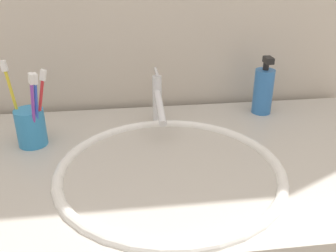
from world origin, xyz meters
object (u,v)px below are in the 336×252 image
Objects in this scene: toothbrush_purple at (33,106)px; soap_dispenser at (263,90)px; toothbrush_red at (40,103)px; toothbrush_blue at (36,106)px; faucet at (158,101)px; toothbrush_yellow at (13,97)px; toothbrush_cup at (31,127)px.

toothbrush_purple is 0.60m from soap_dispenser.
toothbrush_blue is at bearing -109.15° from toothbrush_red.
toothbrush_red is at bearing -164.50° from faucet.
toothbrush_yellow is 0.64m from soap_dispenser.
toothbrush_purple is at bearing -129.48° from toothbrush_blue.
soap_dispenser is (0.57, 0.14, -0.04)m from toothbrush_blue.
faucet is at bearing 12.23° from toothbrush_cup.
toothbrush_blue is at bearing -166.26° from soap_dispenser.
toothbrush_cup is 0.08m from toothbrush_yellow.
toothbrush_cup is at bearing -167.77° from faucet.
toothbrush_yellow is at bearing 162.49° from toothbrush_red.
toothbrush_blue is at bearing -45.08° from toothbrush_cup.
toothbrush_yellow reaches higher than soap_dispenser.
toothbrush_cup is at bearing -169.22° from soap_dispenser.
toothbrush_purple reaches higher than toothbrush_blue.
toothbrush_cup is 0.48× the size of toothbrush_purple.
toothbrush_purple is 1.01× the size of toothbrush_blue.
toothbrush_blue reaches higher than faucet.
toothbrush_cup is 0.49× the size of toothbrush_blue.
faucet is 0.96× the size of toothbrush_blue.
toothbrush_yellow reaches higher than toothbrush_purple.
toothbrush_red is 1.00× the size of toothbrush_blue.
toothbrush_cup is 0.07m from toothbrush_blue.
toothbrush_yellow is 0.07m from toothbrush_blue.
faucet is 0.34m from toothbrush_yellow.
toothbrush_yellow is (-0.06, 0.02, 0.01)m from toothbrush_red.
toothbrush_cup is 0.08m from toothbrush_purple.
toothbrush_purple reaches higher than toothbrush_red.
toothbrush_blue is (0.01, 0.01, -0.00)m from toothbrush_purple.
faucet is 0.30m from toothbrush_purple.
faucet is at bearing 15.50° from toothbrush_red.
faucet is at bearing 9.52° from toothbrush_yellow.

